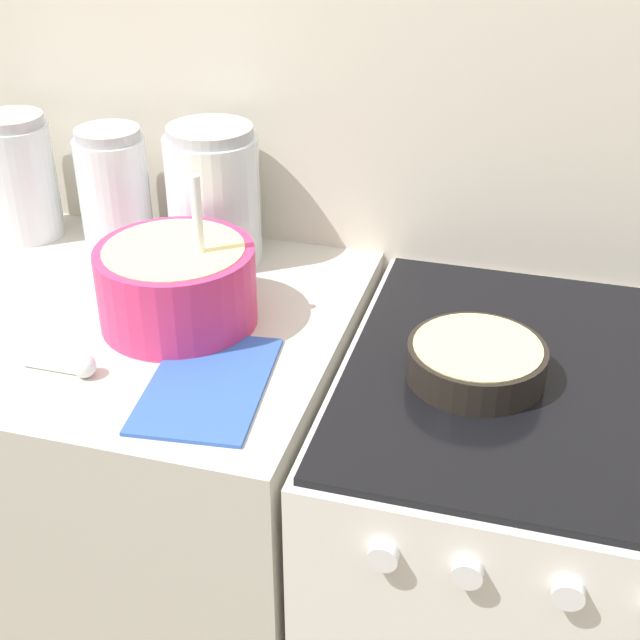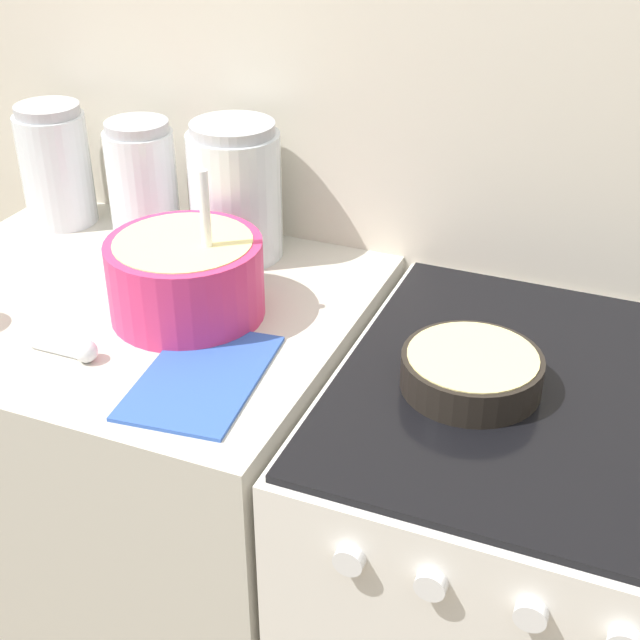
{
  "view_description": "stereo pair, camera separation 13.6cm",
  "coord_description": "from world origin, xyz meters",
  "px_view_note": "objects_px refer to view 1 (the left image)",
  "views": [
    {
      "loc": [
        0.29,
        -0.81,
        1.65
      ],
      "look_at": [
        -0.02,
        0.32,
        0.95
      ],
      "focal_mm": 50.0,
      "sensor_mm": 36.0,
      "label": 1
    },
    {
      "loc": [
        0.42,
        -0.77,
        1.65
      ],
      "look_at": [
        -0.02,
        0.32,
        0.95
      ],
      "focal_mm": 50.0,
      "sensor_mm": 36.0,
      "label": 2
    }
  ],
  "objects_px": {
    "mixing_bowl": "(177,281)",
    "baking_pan": "(476,360)",
    "storage_jar_left": "(21,185)",
    "storage_jar_right": "(214,204)",
    "storage_jar_middle": "(115,198)",
    "stove": "(511,590)"
  },
  "relations": [
    {
      "from": "mixing_bowl",
      "to": "baking_pan",
      "type": "bearing_deg",
      "value": -3.78
    },
    {
      "from": "storage_jar_left",
      "to": "storage_jar_right",
      "type": "bearing_deg",
      "value": 0.0
    },
    {
      "from": "baking_pan",
      "to": "storage_jar_middle",
      "type": "bearing_deg",
      "value": 159.45
    },
    {
      "from": "storage_jar_left",
      "to": "baking_pan",
      "type": "bearing_deg",
      "value": -16.34
    },
    {
      "from": "stove",
      "to": "storage_jar_right",
      "type": "bearing_deg",
      "value": 159.04
    },
    {
      "from": "storage_jar_left",
      "to": "storage_jar_right",
      "type": "distance_m",
      "value": 0.4
    },
    {
      "from": "baking_pan",
      "to": "storage_jar_middle",
      "type": "distance_m",
      "value": 0.76
    },
    {
      "from": "mixing_bowl",
      "to": "storage_jar_left",
      "type": "bearing_deg",
      "value": 151.0
    },
    {
      "from": "stove",
      "to": "baking_pan",
      "type": "distance_m",
      "value": 0.49
    },
    {
      "from": "storage_jar_left",
      "to": "storage_jar_middle",
      "type": "relative_size",
      "value": 1.04
    },
    {
      "from": "storage_jar_left",
      "to": "mixing_bowl",
      "type": "bearing_deg",
      "value": -29.0
    },
    {
      "from": "stove",
      "to": "storage_jar_left",
      "type": "distance_m",
      "value": 1.17
    },
    {
      "from": "stove",
      "to": "storage_jar_middle",
      "type": "bearing_deg",
      "value": 163.87
    },
    {
      "from": "mixing_bowl",
      "to": "storage_jar_middle",
      "type": "distance_m",
      "value": 0.33
    },
    {
      "from": "storage_jar_middle",
      "to": "storage_jar_right",
      "type": "xyz_separation_m",
      "value": [
        0.2,
        0.0,
        0.01
      ]
    },
    {
      "from": "stove",
      "to": "storage_jar_right",
      "type": "relative_size",
      "value": 3.57
    },
    {
      "from": "storage_jar_right",
      "to": "mixing_bowl",
      "type": "bearing_deg",
      "value": -83.59
    },
    {
      "from": "storage_jar_middle",
      "to": "storage_jar_right",
      "type": "relative_size",
      "value": 0.91
    },
    {
      "from": "baking_pan",
      "to": "storage_jar_right",
      "type": "relative_size",
      "value": 0.81
    },
    {
      "from": "baking_pan",
      "to": "storage_jar_left",
      "type": "xyz_separation_m",
      "value": [
        -0.91,
        0.27,
        0.07
      ]
    },
    {
      "from": "storage_jar_right",
      "to": "storage_jar_left",
      "type": "bearing_deg",
      "value": 180.0
    },
    {
      "from": "stove",
      "to": "mixing_bowl",
      "type": "distance_m",
      "value": 0.79
    }
  ]
}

